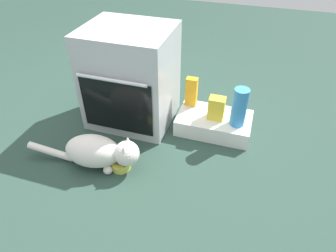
{
  "coord_description": "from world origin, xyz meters",
  "views": [
    {
      "loc": [
        0.92,
        -1.43,
        1.5
      ],
      "look_at": [
        0.43,
        0.09,
        0.25
      ],
      "focal_mm": 31.78,
      "sensor_mm": 36.0,
      "label": 1
    }
  ],
  "objects_px": {
    "cat": "(99,152)",
    "oven": "(131,77)",
    "pantry_cabinet": "(214,123)",
    "juice_carton": "(191,92)",
    "snack_bag": "(216,108)",
    "food_bowl": "(121,164)",
    "water_bottle": "(239,107)"
  },
  "relations": [
    {
      "from": "food_bowl",
      "to": "water_bottle",
      "type": "distance_m",
      "value": 0.94
    },
    {
      "from": "oven",
      "to": "snack_bag",
      "type": "height_order",
      "value": "oven"
    },
    {
      "from": "pantry_cabinet",
      "to": "cat",
      "type": "height_order",
      "value": "cat"
    },
    {
      "from": "food_bowl",
      "to": "cat",
      "type": "xyz_separation_m",
      "value": [
        -0.14,
        -0.02,
        0.1
      ]
    },
    {
      "from": "cat",
      "to": "juice_carton",
      "type": "relative_size",
      "value": 3.36
    },
    {
      "from": "snack_bag",
      "to": "juice_carton",
      "type": "distance_m",
      "value": 0.26
    },
    {
      "from": "oven",
      "to": "pantry_cabinet",
      "type": "relative_size",
      "value": 1.34
    },
    {
      "from": "juice_carton",
      "to": "cat",
      "type": "bearing_deg",
      "value": -121.43
    },
    {
      "from": "cat",
      "to": "snack_bag",
      "type": "distance_m",
      "value": 0.92
    },
    {
      "from": "snack_bag",
      "to": "water_bottle",
      "type": "relative_size",
      "value": 0.6
    },
    {
      "from": "food_bowl",
      "to": "oven",
      "type": "bearing_deg",
      "value": 104.11
    },
    {
      "from": "oven",
      "to": "cat",
      "type": "xyz_separation_m",
      "value": [
        0.0,
        -0.6,
        -0.25
      ]
    },
    {
      "from": "juice_carton",
      "to": "pantry_cabinet",
      "type": "bearing_deg",
      "value": -25.94
    },
    {
      "from": "cat",
      "to": "snack_bag",
      "type": "relative_size",
      "value": 4.48
    },
    {
      "from": "pantry_cabinet",
      "to": "food_bowl",
      "type": "relative_size",
      "value": 4.35
    },
    {
      "from": "oven",
      "to": "juice_carton",
      "type": "xyz_separation_m",
      "value": [
        0.46,
        0.14,
        -0.13
      ]
    },
    {
      "from": "food_bowl",
      "to": "water_bottle",
      "type": "relative_size",
      "value": 0.44
    },
    {
      "from": "snack_bag",
      "to": "water_bottle",
      "type": "bearing_deg",
      "value": -9.56
    },
    {
      "from": "oven",
      "to": "cat",
      "type": "bearing_deg",
      "value": -89.62
    },
    {
      "from": "food_bowl",
      "to": "juice_carton",
      "type": "height_order",
      "value": "juice_carton"
    },
    {
      "from": "oven",
      "to": "snack_bag",
      "type": "bearing_deg",
      "value": 1.0
    },
    {
      "from": "water_bottle",
      "to": "juice_carton",
      "type": "height_order",
      "value": "water_bottle"
    },
    {
      "from": "snack_bag",
      "to": "cat",
      "type": "bearing_deg",
      "value": -137.91
    },
    {
      "from": "pantry_cabinet",
      "to": "juice_carton",
      "type": "relative_size",
      "value": 2.37
    },
    {
      "from": "cat",
      "to": "oven",
      "type": "bearing_deg",
      "value": 82.91
    },
    {
      "from": "cat",
      "to": "juice_carton",
      "type": "height_order",
      "value": "juice_carton"
    },
    {
      "from": "oven",
      "to": "pantry_cabinet",
      "type": "xyz_separation_m",
      "value": [
        0.67,
        0.03,
        -0.32
      ]
    },
    {
      "from": "cat",
      "to": "snack_bag",
      "type": "bearing_deg",
      "value": 34.62
    },
    {
      "from": "cat",
      "to": "water_bottle",
      "type": "distance_m",
      "value": 1.04
    },
    {
      "from": "snack_bag",
      "to": "oven",
      "type": "bearing_deg",
      "value": -179.0
    },
    {
      "from": "food_bowl",
      "to": "cat",
      "type": "relative_size",
      "value": 0.16
    },
    {
      "from": "oven",
      "to": "water_bottle",
      "type": "relative_size",
      "value": 2.55
    }
  ]
}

